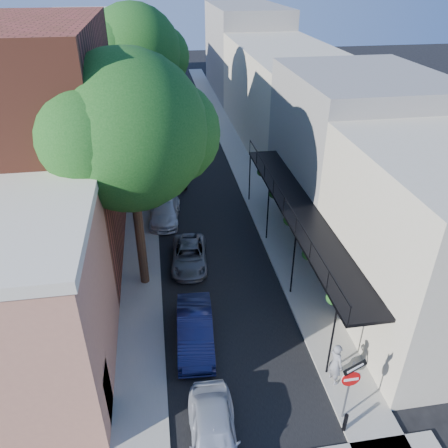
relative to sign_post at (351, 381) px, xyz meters
name	(u,v)px	position (x,y,z in m)	size (l,w,h in m)	color
road_surface	(187,143)	(-3.16, 29.03, -2.03)	(6.00, 64.00, 0.01)	black
sidewalk_left	(142,145)	(-7.16, 29.03, -1.98)	(2.00, 64.00, 0.12)	gray
sidewalk_right	(230,140)	(0.84, 29.03, -1.98)	(2.00, 64.00, 0.12)	gray
buildings_left	(70,96)	(-12.46, 27.79, 2.90)	(10.10, 59.10, 12.00)	tan
buildings_right	(287,92)	(5.83, 28.51, 2.39)	(9.80, 55.00, 10.00)	beige
sign_post	(351,381)	(0.00, 0.00, 0.00)	(0.89, 0.17, 2.99)	#595B60
bollard	(345,422)	(-0.16, -0.47, -1.52)	(0.14, 0.14, 0.80)	black
oak_near	(139,132)	(-6.53, 9.29, 5.84)	(7.48, 6.80, 11.42)	#352015
oak_mid	(140,102)	(-6.58, 17.26, 5.02)	(6.60, 6.00, 10.20)	#352015
oak_far	(141,54)	(-6.51, 26.30, 6.22)	(7.70, 7.00, 11.90)	#352015
parked_car_a	(214,435)	(-4.70, -0.34, -1.35)	(1.63, 4.05, 1.38)	#A5ABB7
parked_car_b	(195,330)	(-4.82, 4.55, -1.33)	(1.49, 4.27, 1.41)	#13163B
parked_car_c	(189,255)	(-4.56, 10.30, -1.48)	(1.85, 4.02, 1.12)	#5C5E64
parked_car_d	(165,210)	(-5.65, 15.44, -1.41)	(1.75, 4.32, 1.25)	silver
parked_car_e	(177,175)	(-4.56, 20.80, -1.41)	(1.48, 3.67, 1.25)	black
pedestrian	(336,363)	(0.24, 1.60, -0.98)	(0.68, 0.45, 1.87)	slate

